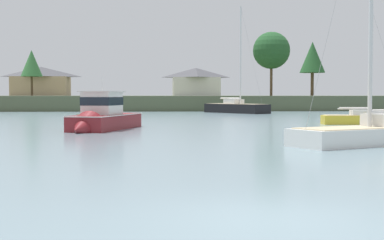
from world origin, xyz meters
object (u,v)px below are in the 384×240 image
at_px(dinghy_skyblue, 87,118).
at_px(cruiser_maroon, 101,121).
at_px(sailboat_white, 381,137).
at_px(sailboat_yellow, 364,122).
at_px(sailboat_black, 236,111).

relative_size(dinghy_skyblue, cruiser_maroon, 0.42).
height_order(dinghy_skyblue, sailboat_white, sailboat_white).
distance_m(sailboat_yellow, sailboat_white, 17.72).
distance_m(sailboat_black, sailboat_white, 44.36).
distance_m(cruiser_maroon, sailboat_white, 17.72).
bearing_deg(sailboat_yellow, cruiser_maroon, -163.44).
distance_m(dinghy_skyblue, cruiser_maroon, 15.37).
bearing_deg(sailboat_black, cruiser_maroon, -112.28).
height_order(sailboat_black, cruiser_maroon, sailboat_black).
bearing_deg(sailboat_black, dinghy_skyblue, -131.89).
bearing_deg(sailboat_black, sailboat_white, -89.70).
height_order(dinghy_skyblue, cruiser_maroon, cruiser_maroon).
relative_size(sailboat_yellow, cruiser_maroon, 1.05).
height_order(dinghy_skyblue, sailboat_yellow, sailboat_yellow).
bearing_deg(sailboat_yellow, sailboat_white, -108.62).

